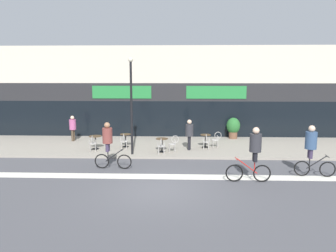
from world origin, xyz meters
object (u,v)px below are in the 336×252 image
Objects in this scene: cyclist_2 at (254,150)px; cyclist_1 at (312,146)px; bistro_table_2 at (162,142)px; cafe_chair_1_near at (124,140)px; pedestrian_near_end at (189,132)px; cafe_chair_3_side at (216,138)px; cyclist_0 at (109,142)px; cafe_chair_3_near at (206,141)px; cafe_chair_2_near at (161,145)px; lamp_post at (131,99)px; bistro_table_1 at (126,138)px; bistro_table_3 at (206,138)px; pedestrian_far_end at (73,126)px; planter_pot at (233,127)px; bistro_table_0 at (95,140)px; cafe_chair_2_side at (173,143)px; cafe_chair_0_near at (93,142)px.

cyclist_1 is at bearing -162.25° from cyclist_2.
bistro_table_2 is 2.24m from cafe_chair_1_near.
pedestrian_near_end is (1.50, 0.55, 0.49)m from bistro_table_2.
bistro_table_2 is at bearing 16.03° from cafe_chair_3_side.
cyclist_0 is at bearing 172.63° from cafe_chair_1_near.
cafe_chair_3_near is 5.99m from cyclist_1.
cyclist_2 is (3.94, -3.91, 0.68)m from cafe_chair_2_near.
lamp_post is at bearing 164.17° from cyclist_1.
bistro_table_1 is 4.68m from cafe_chair_3_near.
cyclist_1 is (4.09, -4.94, 0.68)m from bistro_table_3.
cyclist_0 reaches higher than bistro_table_2.
pedestrian_near_end is at bearing 176.76° from pedestrian_far_end.
cyclist_2 is at bearing -132.75° from cafe_chair_2_near.
bistro_table_1 is at bearing -4.84° from cafe_chair_1_near.
cyclist_2 reaches higher than cafe_chair_3_side.
lamp_post reaches higher than planter_pot.
pedestrian_near_end is (5.31, 0.00, 0.48)m from bistro_table_0.
bistro_table_2 is at bearing -7.38° from cafe_chair_2_side.
cafe_chair_1_near is 7.45m from planter_pot.
planter_pot reaches higher than cafe_chair_0_near.
cafe_chair_2_side is at bearing -6.92° from bistro_table_0.
cafe_chair_0_near is 6.29m from cafe_chair_3_near.
planter_pot is 0.61× the size of cyclist_2.
planter_pot reaches higher than cafe_chair_2_side.
pedestrian_near_end is at bearing 99.54° from cafe_chair_3_near.
planter_pot is at bearing 21.85° from bistro_table_0.
cyclist_0 is 1.35× the size of pedestrian_far_end.
cyclist_1 is (2.08, -7.59, 0.44)m from planter_pot.
lamp_post reaches higher than pedestrian_far_end.
cafe_chair_1_near is at bearing -89.33° from bistro_table_1.
cafe_chair_1_near is 1.00× the size of cafe_chair_2_near.
planter_pot is 7.81m from lamp_post.
bistro_table_3 is 0.82× the size of cafe_chair_3_side.
cafe_chair_3_near is 1.08m from pedestrian_near_end.
cafe_chair_3_side is (5.27, 0.70, 0.00)m from cafe_chair_1_near.
cafe_chair_2_side is 2.76m from cafe_chair_3_side.
planter_pot is (6.67, 2.71, 0.23)m from bistro_table_1.
lamp_post is 2.34× the size of cyclist_0.
cyclist_1 is at bearing -22.35° from bistro_table_0.
cyclist_2 reaches higher than cafe_chair_0_near.
cyclist_2 is (1.47, -5.77, 0.68)m from bistro_table_3.
cafe_chair_3_near is at bearing 0.52° from bistro_table_0.
cafe_chair_3_near is at bearing -61.41° from cafe_chair_2_near.
bistro_table_0 is 0.34× the size of cyclist_1.
cafe_chair_1_near reaches higher than bistro_table_0.
cafe_chair_1_near is at bearing 1.77° from cafe_chair_3_side.
cafe_chair_1_near reaches higher than bistro_table_3.
cyclist_1 is at bearing 119.20° from cafe_chair_3_side.
pedestrian_near_end reaches higher than bistro_table_2.
lamp_post is 6.98m from cyclist_2.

